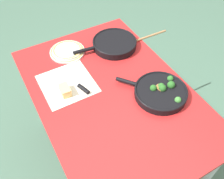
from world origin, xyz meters
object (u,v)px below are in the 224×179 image
skillet_broccoli (161,92)px  wooden_spoon (137,41)px  skillet_eggs (114,43)px  dinner_plate_stack (67,51)px  cheese_block (65,90)px  grater_knife (77,84)px

skillet_broccoli → wooden_spoon: 0.50m
skillet_eggs → dinner_plate_stack: skillet_eggs is taller
skillet_broccoli → wooden_spoon: skillet_broccoli is taller
skillet_eggs → skillet_broccoli: bearing=98.8°
cheese_block → skillet_broccoli: bearing=59.3°
wooden_spoon → dinner_plate_stack: size_ratio=1.75×
skillet_broccoli → skillet_eggs: 0.51m
wooden_spoon → grater_knife: 0.57m
dinner_plate_stack → grater_knife: bearing=-12.4°
wooden_spoon → cheese_block: cheese_block is taller
cheese_block → dinner_plate_stack: (-0.33, 0.15, -0.01)m
dinner_plate_stack → cheese_block: bearing=-24.1°
grater_knife → cheese_block: size_ratio=3.33×
wooden_spoon → grater_knife: grater_knife is taller
skillet_broccoli → dinner_plate_stack: bearing=-10.6°
grater_knife → dinner_plate_stack: 0.31m
cheese_block → grater_knife: bearing=108.6°
skillet_broccoli → wooden_spoon: (-0.48, 0.15, -0.02)m
skillet_eggs → wooden_spoon: (0.03, 0.17, -0.02)m
wooden_spoon → cheese_block: (0.20, -0.62, 0.02)m
skillet_broccoli → skillet_eggs: bearing=-36.8°
skillet_broccoli → skillet_eggs: (-0.51, -0.01, -0.00)m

